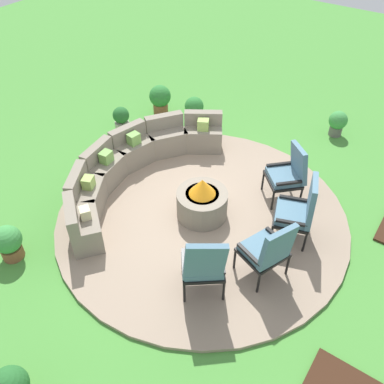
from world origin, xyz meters
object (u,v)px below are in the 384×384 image
object	(u,v)px
potted_plant_1	(194,110)
lounge_chair_back_left	(300,210)
potted_plant_0	(338,122)
potted_plant_3	(160,98)
curved_stone_bench	(133,165)
potted_plant_2	(122,120)
lounge_chair_front_left	(204,265)
lounge_chair_back_right	(289,172)
fire_pit	(202,201)
lounge_chair_front_right	(268,250)
potted_plant_5	(8,242)

from	to	relation	value
potted_plant_1	lounge_chair_back_left	bearing A→B (deg)	-120.23
potted_plant_0	potted_plant_3	bearing A→B (deg)	111.24
curved_stone_bench	potted_plant_2	bearing A→B (deg)	49.37
curved_stone_bench	potted_plant_1	bearing A→B (deg)	5.24
lounge_chair_front_left	lounge_chair_back_right	world-z (taller)	lounge_chair_front_left
potted_plant_2	fire_pit	bearing A→B (deg)	-112.31
lounge_chair_front_right	potted_plant_5	world-z (taller)	lounge_chair_front_right
curved_stone_bench	lounge_chair_back_right	distance (m)	2.73
lounge_chair_front_right	potted_plant_1	bearing A→B (deg)	68.93
curved_stone_bench	lounge_chair_back_left	xyz separation A→B (m)	(0.36, -3.00, 0.27)
lounge_chair_back_left	potted_plant_0	xyz separation A→B (m)	(3.25, 0.51, -0.34)
curved_stone_bench	potted_plant_0	world-z (taller)	curved_stone_bench
fire_pit	potted_plant_0	size ratio (longest dim) A/B	1.54
curved_stone_bench	lounge_chair_front_right	bearing A→B (deg)	-101.11
fire_pit	potted_plant_1	size ratio (longest dim) A/B	1.28
lounge_chair_back_right	lounge_chair_back_left	bearing A→B (deg)	169.06
curved_stone_bench	fire_pit	bearing A→B (deg)	-92.15
lounge_chair_front_right	lounge_chair_back_left	size ratio (longest dim) A/B	0.92
lounge_chair_back_right	potted_plant_1	world-z (taller)	lounge_chair_back_right
lounge_chair_back_left	potted_plant_2	distance (m)	4.34
fire_pit	potted_plant_1	world-z (taller)	fire_pit
lounge_chair_front_left	potted_plant_3	xyz separation A→B (m)	(3.53, 3.51, -0.28)
potted_plant_2	potted_plant_0	bearing A→B (deg)	-56.14
fire_pit	lounge_chair_back_left	size ratio (longest dim) A/B	0.73
lounge_chair_back_left	potted_plant_2	size ratio (longest dim) A/B	1.91
lounge_chair_back_left	potted_plant_3	size ratio (longest dim) A/B	1.74
potted_plant_1	potted_plant_3	world-z (taller)	potted_plant_3
lounge_chair_back_left	potted_plant_5	distance (m)	4.36
lounge_chair_back_right	potted_plant_3	xyz separation A→B (m)	(1.09, 3.60, -0.24)
curved_stone_bench	potted_plant_2	size ratio (longest dim) A/B	6.42
potted_plant_5	curved_stone_bench	bearing A→B (deg)	-8.36
curved_stone_bench	potted_plant_5	distance (m)	2.43
lounge_chair_front_left	potted_plant_1	distance (m)	4.40
lounge_chair_front_right	potted_plant_3	world-z (taller)	lounge_chair_front_right
curved_stone_bench	potted_plant_3	bearing A→B (deg)	26.83
potted_plant_1	potted_plant_2	bearing A→B (deg)	136.78
potted_plant_0	potted_plant_2	xyz separation A→B (m)	(-2.52, 3.75, 0.02)
lounge_chair_back_left	potted_plant_5	world-z (taller)	lounge_chair_back_left
fire_pit	lounge_chair_front_left	size ratio (longest dim) A/B	0.72
potted_plant_2	potted_plant_5	xyz separation A→B (m)	(-3.50, -0.92, 0.00)
fire_pit	lounge_chair_front_right	xyz separation A→B (m)	(-0.52, -1.43, 0.26)
potted_plant_0	potted_plant_5	xyz separation A→B (m)	(-6.02, 2.84, 0.02)
lounge_chair_back_right	potted_plant_0	distance (m)	2.50
lounge_chair_front_right	potted_plant_1	world-z (taller)	lounge_chair_front_right
lounge_chair_front_right	potted_plant_5	bearing A→B (deg)	139.44
lounge_chair_back_left	potted_plant_0	distance (m)	3.31
fire_pit	potted_plant_5	bearing A→B (deg)	141.29
lounge_chair_front_left	potted_plant_1	size ratio (longest dim) A/B	1.77
lounge_chair_front_right	potted_plant_3	distance (m)	4.95
lounge_chair_front_left	potted_plant_0	world-z (taller)	lounge_chair_front_left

